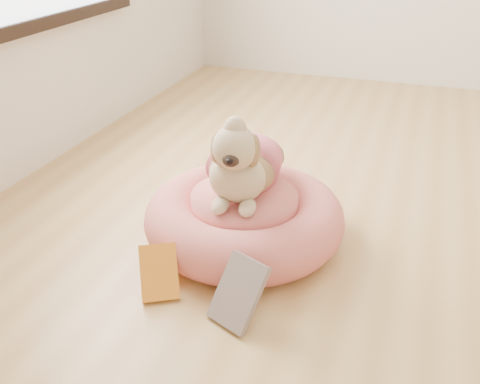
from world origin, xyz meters
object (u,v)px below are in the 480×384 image
(book_yellow, at_px, (159,272))
(book_white, at_px, (238,292))
(dog, at_px, (242,149))
(pet_bed, at_px, (244,218))

(book_yellow, height_order, book_white, book_white)
(dog, bearing_deg, pet_bed, -55.48)
(dog, height_order, book_white, dog)
(pet_bed, xyz_separation_m, book_yellow, (-0.16, -0.40, -0.01))
(dog, distance_m, book_yellow, 0.53)
(dog, height_order, book_yellow, dog)
(book_yellow, bearing_deg, dog, 41.71)
(pet_bed, height_order, book_white, pet_bed)
(pet_bed, xyz_separation_m, book_white, (0.13, -0.44, 0.00))
(dog, xyz_separation_m, book_yellow, (-0.14, -0.42, -0.29))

